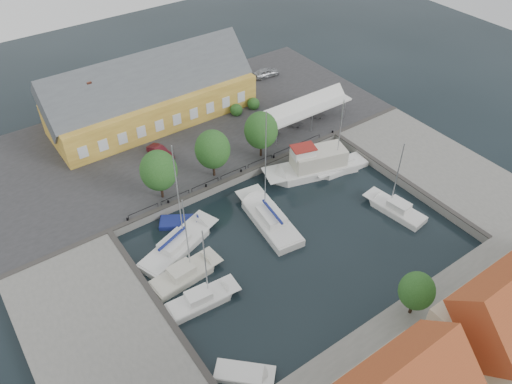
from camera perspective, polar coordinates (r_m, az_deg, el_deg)
ground at (r=55.20m, az=3.61°, el=-4.48°), size 140.00×140.00×0.00m
north_quay at (r=70.09m, az=-8.10°, el=6.74°), size 56.00×26.00×1.00m
west_quay at (r=47.54m, az=-16.99°, el=-16.14°), size 12.00×24.00×1.00m
east_quay at (r=67.03m, az=19.71°, el=2.76°), size 12.00×24.00×1.00m
south_bank at (r=46.84m, az=20.57°, el=-18.73°), size 56.00×14.00×1.00m
quay_edge_fittings at (r=57.21m, az=0.74°, el=-0.99°), size 56.00×24.72×0.40m
warehouse at (r=71.39m, az=-12.36°, el=10.56°), size 28.56×14.00×9.55m
tent_canopy at (r=68.97m, az=5.51°, el=9.51°), size 14.00×4.00×2.83m
quay_trees at (r=58.78m, az=-4.99°, el=4.88°), size 18.20×4.20×6.30m
car_silver at (r=82.13m, az=1.14°, el=13.49°), size 4.53×2.20×1.49m
car_red at (r=64.85m, az=-10.90°, el=4.52°), size 2.33×4.10×1.28m
center_sailboat at (r=55.84m, az=1.54°, el=-3.23°), size 4.50×11.01×14.45m
trawler at (r=62.80m, az=6.61°, el=3.00°), size 12.32×6.64×5.00m
east_boat_a at (r=64.28m, az=9.59°, el=2.82°), size 7.75×3.35×10.78m
east_boat_c at (r=59.38m, az=15.64°, el=-2.01°), size 3.37×7.75×9.76m
west_boat_a at (r=53.76m, az=-8.94°, el=-6.15°), size 10.42×6.19×13.25m
west_boat_b at (r=50.98m, az=-8.14°, el=-9.41°), size 7.75×3.21×10.43m
west_boat_c at (r=48.80m, az=-6.21°, el=-12.25°), size 7.34×2.79×9.90m
launch_sw at (r=44.55m, az=-1.46°, el=-20.15°), size 4.98×4.90×0.98m
launch_nw at (r=56.49m, az=-8.50°, el=-3.53°), size 5.37×4.43×0.88m
townhouses at (r=43.36m, az=26.18°, el=-15.31°), size 36.30×8.50×12.00m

